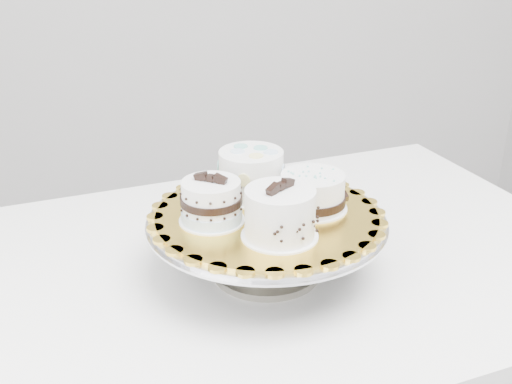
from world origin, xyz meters
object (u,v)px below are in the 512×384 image
object	(u,v)px
cake_dots	(251,173)
cake_banded	(211,203)
cake_swirl	(280,215)
cake_stand	(267,235)
cake_ribbon	(313,193)
table	(267,294)
cake_board	(267,215)

from	to	relation	value
cake_dots	cake_banded	bearing A→B (deg)	-137.02
cake_swirl	cake_stand	bearing A→B (deg)	53.67
cake_stand	cake_swirl	bearing A→B (deg)	-92.60
cake_swirl	cake_ribbon	xyz separation A→B (m)	(0.08, 0.08, -0.01)
cake_ribbon	cake_dots	bearing A→B (deg)	138.42
cake_banded	cake_ribbon	size ratio (longest dim) A/B	1.06
cake_stand	cake_dots	size ratio (longest dim) A/B	2.99
cake_stand	cake_banded	xyz separation A→B (m)	(-0.09, -0.00, 0.07)
table	cake_board	xyz separation A→B (m)	(-0.02, -0.05, 0.19)
cake_banded	cake_ribbon	world-z (taller)	cake_banded
cake_board	cake_ribbon	world-z (taller)	cake_ribbon
table	cake_stand	size ratio (longest dim) A/B	3.23
table	cake_dots	distance (m)	0.24
cake_stand	cake_ribbon	xyz separation A→B (m)	(0.08, -0.00, 0.07)
cake_dots	cake_ribbon	distance (m)	0.12
table	cake_swirl	world-z (taller)	cake_swirl
cake_stand	cake_ribbon	bearing A→B (deg)	-0.91
table	cake_dots	bearing A→B (deg)	122.72
table	cake_swirl	size ratio (longest dim) A/B	8.68
cake_swirl	cake_ribbon	size ratio (longest dim) A/B	1.20
table	cake_banded	size ratio (longest dim) A/B	9.79
cake_dots	cake_board	bearing A→B (deg)	-86.20
cake_stand	cake_ribbon	size ratio (longest dim) A/B	3.22
cake_stand	cake_swirl	world-z (taller)	cake_swirl
cake_board	cake_banded	distance (m)	0.10
cake_board	cake_dots	bearing A→B (deg)	93.93
cake_swirl	cake_banded	xyz separation A→B (m)	(-0.09, 0.08, -0.01)
cake_board	cake_stand	bearing A→B (deg)	45.00
table	cake_board	bearing A→B (deg)	-115.21
cake_board	cake_swirl	distance (m)	0.09
cake_board	cake_ribbon	size ratio (longest dim) A/B	2.97
cake_ribbon	cake_swirl	bearing A→B (deg)	-133.78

